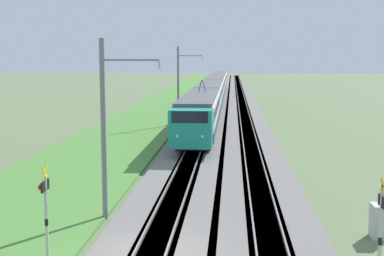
% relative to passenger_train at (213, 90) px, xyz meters
% --- Properties ---
extents(ballast_main, '(240.00, 4.40, 0.30)m').
position_rel_passenger_train_xyz_m(ballast_main, '(-8.03, 0.00, -2.10)').
color(ballast_main, slate).
rests_on(ballast_main, ground).
extents(ballast_adjacent, '(240.00, 4.40, 0.30)m').
position_rel_passenger_train_xyz_m(ballast_adjacent, '(-8.03, -4.09, -2.10)').
color(ballast_adjacent, slate).
rests_on(ballast_adjacent, ground).
extents(track_main, '(240.00, 1.57, 0.45)m').
position_rel_passenger_train_xyz_m(track_main, '(-8.03, 0.00, -2.09)').
color(track_main, '#4C4238').
rests_on(track_main, ground).
extents(track_adjacent, '(240.00, 1.57, 0.45)m').
position_rel_passenger_train_xyz_m(track_adjacent, '(-8.03, -4.09, -2.09)').
color(track_adjacent, '#4C4238').
rests_on(track_adjacent, ground).
extents(grass_verge, '(240.00, 8.31, 0.12)m').
position_rel_passenger_train_xyz_m(grass_verge, '(-8.03, 6.83, -2.19)').
color(grass_verge, '#4C8438').
rests_on(grass_verge, ground).
extents(passenger_train, '(82.85, 2.94, 4.84)m').
position_rel_passenger_train_xyz_m(passenger_train, '(0.00, 0.00, 0.00)').
color(passenger_train, teal).
rests_on(passenger_train, ground).
extents(crossing_signal_near, '(0.70, 0.23, 3.32)m').
position_rel_passenger_train_xyz_m(crossing_signal_near, '(-58.16, 3.61, -0.23)').
color(crossing_signal_near, beige).
rests_on(crossing_signal_near, ground).
extents(crossing_signal_far, '(0.70, 0.23, 3.28)m').
position_rel_passenger_train_xyz_m(crossing_signal_far, '(-59.18, -7.29, -0.25)').
color(crossing_signal_far, beige).
rests_on(crossing_signal_far, ground).
extents(catenary_mast_near, '(0.22, 2.56, 7.69)m').
position_rel_passenger_train_xyz_m(catenary_mast_near, '(-53.42, 2.65, 1.74)').
color(catenary_mast_near, slate).
rests_on(catenary_mast_near, ground).
extents(catenary_mast_mid, '(0.22, 2.56, 7.89)m').
position_rel_passenger_train_xyz_m(catenary_mast_mid, '(-22.17, 2.65, 1.83)').
color(catenary_mast_mid, slate).
rests_on(catenary_mast_mid, ground).
extents(equipment_cabinet, '(0.80, 0.56, 1.32)m').
position_rel_passenger_train_xyz_m(equipment_cabinet, '(-55.05, -8.35, -1.59)').
color(equipment_cabinet, '#B7B7B2').
rests_on(equipment_cabinet, ground).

